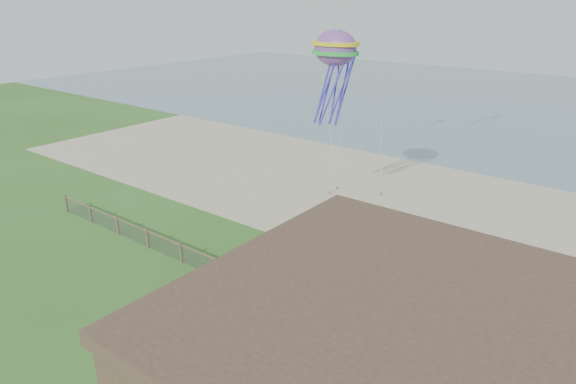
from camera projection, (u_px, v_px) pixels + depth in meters
name	position (u px, v px, depth m)	size (l,w,h in m)	color
ground	(168.00, 360.00, 21.32)	(160.00, 160.00, 0.00)	#355C1F
sand_beach	(404.00, 203.00, 37.55)	(72.00, 20.00, 0.02)	tan
ocean	(548.00, 107.00, 70.03)	(160.00, 68.00, 0.02)	slate
chainlink_fence	(262.00, 288.00, 25.55)	(36.20, 0.20, 1.25)	#4A3B2A
picnic_table	(284.00, 316.00, 23.61)	(1.80, 1.36, 0.76)	#4F382D
octopus_kite	(334.00, 76.00, 32.53)	(3.21, 2.26, 6.61)	#DA2247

